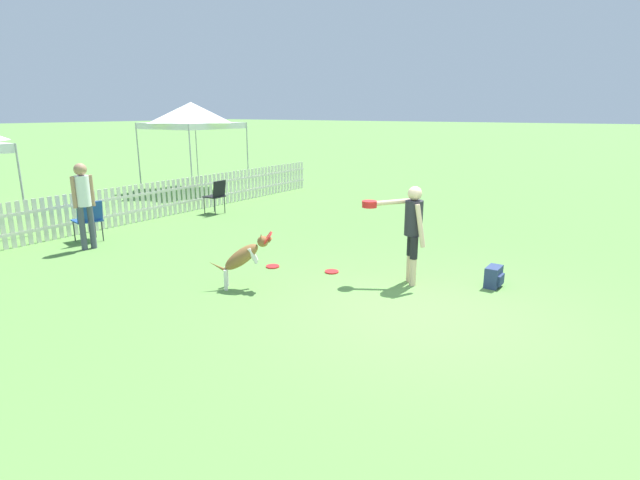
# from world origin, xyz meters

# --- Properties ---
(ground_plane) EXTENTS (240.00, 240.00, 0.00)m
(ground_plane) POSITION_xyz_m (0.00, 0.00, 0.00)
(ground_plane) COLOR #5B8C42
(handler_person) EXTENTS (0.54, 1.05, 1.56)m
(handler_person) POSITION_xyz_m (0.96, 0.64, 0.98)
(handler_person) COLOR beige
(handler_person) RESTS_ON ground_plane
(leaping_dog) EXTENTS (0.74, 0.87, 0.90)m
(leaping_dog) POSITION_xyz_m (-0.67, 2.64, 0.53)
(leaping_dog) COLOR olive
(leaping_dog) RESTS_ON ground_plane
(frisbee_near_handler) EXTENTS (0.24, 0.24, 0.02)m
(frisbee_near_handler) POSITION_xyz_m (0.40, 2.97, 0.01)
(frisbee_near_handler) COLOR red
(frisbee_near_handler) RESTS_ON ground_plane
(frisbee_near_dog) EXTENTS (0.24, 0.24, 0.02)m
(frisbee_near_dog) POSITION_xyz_m (0.73, 1.94, 0.01)
(frisbee_near_dog) COLOR red
(frisbee_near_dog) RESTS_ON ground_plane
(backpack_on_grass) EXTENTS (0.35, 0.24, 0.33)m
(backpack_on_grass) POSITION_xyz_m (1.57, -0.55, 0.16)
(backpack_on_grass) COLOR navy
(backpack_on_grass) RESTS_ON ground_plane
(picket_fence) EXTENTS (16.64, 0.04, 0.93)m
(picket_fence) POSITION_xyz_m (-0.00, 8.09, 0.47)
(picket_fence) COLOR silver
(picket_fence) RESTS_ON ground_plane
(folding_chair_blue_left) EXTENTS (0.61, 0.62, 0.87)m
(folding_chair_blue_left) POSITION_xyz_m (-0.40, 7.28, 0.52)
(folding_chair_blue_left) COLOR #333338
(folding_chair_blue_left) RESTS_ON ground_plane
(folding_chair_center) EXTENTS (0.47, 0.49, 0.90)m
(folding_chair_center) POSITION_xyz_m (3.21, 7.21, 0.54)
(folding_chair_center) COLOR #333338
(folding_chair_center) RESTS_ON ground_plane
(canopy_tent_secondary) EXTENTS (2.63, 2.63, 2.97)m
(canopy_tent_secondary) POSITION_xyz_m (5.80, 10.91, 2.53)
(canopy_tent_secondary) COLOR #B2B2B2
(canopy_tent_secondary) RESTS_ON ground_plane
(spectator_standing) EXTENTS (0.41, 0.27, 1.71)m
(spectator_standing) POSITION_xyz_m (-0.74, 6.77, 1.04)
(spectator_standing) COLOR #474C5B
(spectator_standing) RESTS_ON ground_plane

